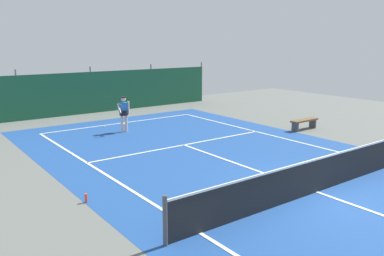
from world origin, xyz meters
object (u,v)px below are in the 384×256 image
object	(u,v)px
tennis_player	(124,112)
courtside_bench	(304,122)
tennis_net	(318,175)
tennis_ball_near_player	(251,131)
tennis_ball_midcourt	(104,127)
water_bottle	(86,198)

from	to	relation	value
tennis_player	courtside_bench	xyz separation A→B (m)	(7.13, -4.63, -0.59)
tennis_net	tennis_ball_near_player	xyz separation A→B (m)	(3.99, 6.57, -0.48)
tennis_net	tennis_ball_midcourt	xyz separation A→B (m)	(-1.17, 11.46, -0.48)
tennis_net	tennis_ball_midcourt	bearing A→B (deg)	95.85
courtside_bench	tennis_net	bearing A→B (deg)	-139.51
tennis_player	tennis_ball_near_player	distance (m)	6.00
tennis_ball_near_player	tennis_ball_midcourt	distance (m)	7.11
tennis_net	courtside_bench	bearing A→B (deg)	40.49
tennis_ball_near_player	water_bottle	world-z (taller)	water_bottle
tennis_net	tennis_player	distance (m)	10.07
tennis_ball_midcourt	tennis_net	bearing A→B (deg)	-84.15
courtside_bench	tennis_player	bearing A→B (deg)	146.99
tennis_net	water_bottle	world-z (taller)	tennis_net
tennis_net	tennis_ball_near_player	size ratio (longest dim) A/B	153.33
tennis_player	tennis_ball_midcourt	world-z (taller)	tennis_player
tennis_net	tennis_ball_near_player	world-z (taller)	tennis_net
tennis_net	tennis_ball_midcourt	size ratio (longest dim) A/B	153.33
tennis_net	tennis_player	bearing A→B (deg)	94.69
tennis_player	tennis_ball_near_player	bearing A→B (deg)	158.38
tennis_net	tennis_ball_midcourt	world-z (taller)	tennis_net
tennis_ball_midcourt	water_bottle	size ratio (longest dim) A/B	0.28
tennis_ball_midcourt	tennis_ball_near_player	bearing A→B (deg)	-43.39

